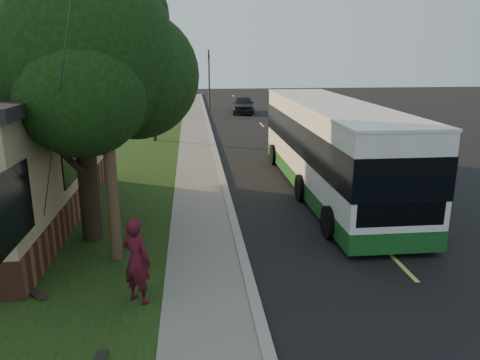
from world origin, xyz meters
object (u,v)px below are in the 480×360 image
object	(u,v)px
distant_car	(243,104)
leafy_tree	(80,57)
fire_hydrant	(140,260)
skateboard_spare	(36,294)
bare_tree_far	(170,92)
transit_bus	(330,145)
skateboarder	(137,260)
traffic_signal	(209,76)
utility_pole	(104,81)
bare_tree_near	(153,106)

from	to	relation	value
distant_car	leafy_tree	bearing A→B (deg)	-98.85
fire_hydrant	skateboard_spare	world-z (taller)	fire_hydrant
bare_tree_far	transit_bus	size ratio (longest dim) A/B	0.31
bare_tree_far	skateboarder	xyz separation A→B (m)	(0.50, -31.28, -0.98)
fire_hydrant	skateboarder	size ratio (longest dim) A/B	0.39
transit_bus	distant_car	bearing A→B (deg)	91.48
fire_hydrant	traffic_signal	world-z (taller)	traffic_signal
traffic_signal	skateboard_spare	xyz separation A→B (m)	(-5.30, -34.83, -3.04)
fire_hydrant	leafy_tree	bearing A→B (deg)	120.67
utility_pole	distant_car	xyz separation A→B (m)	(6.69, 30.15, -3.85)
transit_bus	distant_car	xyz separation A→B (m)	(-0.63, 24.54, -1.07)
traffic_signal	transit_bus	bearing A→B (deg)	-82.68
utility_pole	skateboard_spare	bearing A→B (deg)	-129.35
fire_hydrant	bare_tree_near	xyz separation A→B (m)	(-0.90, 18.00, 1.72)
fire_hydrant	skateboard_spare	xyz separation A→B (m)	(-2.20, -0.83, -0.31)
leafy_tree	skateboarder	distance (m)	5.95
leafy_tree	bare_tree_near	world-z (taller)	leafy_tree
transit_bus	skateboard_spare	bearing A→B (deg)	-139.89
traffic_signal	leafy_tree	bearing A→B (deg)	-98.47
traffic_signal	transit_bus	size ratio (longest dim) A/B	0.43
skateboarder	bare_tree_near	bearing A→B (deg)	-51.69
bare_tree_far	distant_car	world-z (taller)	bare_tree_far
skateboarder	utility_pole	bearing A→B (deg)	-35.14
traffic_signal	transit_bus	world-z (taller)	traffic_signal
traffic_signal	skateboarder	xyz separation A→B (m)	(-3.00, -35.28, -2.14)
skateboarder	distant_car	bearing A→B (deg)	-64.95
transit_bus	skateboarder	world-z (taller)	transit_bus
utility_pole	traffic_signal	world-z (taller)	utility_pole
bare_tree_far	distant_car	size ratio (longest dim) A/B	0.88
bare_tree_near	skateboarder	xyz separation A→B (m)	(1.00, -19.28, -1.13)
fire_hydrant	utility_pole	world-z (taller)	utility_pole
distant_car	transit_bus	bearing A→B (deg)	-82.51
bare_tree_near	bare_tree_far	xyz separation A→B (m)	(0.50, 12.00, -0.15)
bare_tree_near	distant_car	bearing A→B (deg)	62.35
utility_pole	leafy_tree	size ratio (longest dim) A/B	1.16
bare_tree_far	leafy_tree	bearing A→B (deg)	-92.45
skateboarder	skateboard_spare	distance (m)	2.51
fire_hydrant	transit_bus	bearing A→B (deg)	44.92
transit_bus	skateboard_spare	distance (m)	11.66
transit_bus	skateboarder	bearing A→B (deg)	-129.61
skateboarder	skateboard_spare	size ratio (longest dim) A/B	3.03
leafy_tree	distant_car	size ratio (longest dim) A/B	1.70
bare_tree_near	skateboard_spare	size ratio (longest dim) A/B	6.83
bare_tree_far	transit_bus	xyz separation A→B (m)	(7.02, -23.40, -0.15)
fire_hydrant	bare_tree_far	size ratio (longest dim) A/B	0.18
skateboard_spare	distant_car	size ratio (longest dim) A/B	0.14
distant_car	utility_pole	bearing A→B (deg)	-96.51
utility_pole	skateboard_spare	world-z (taller)	utility_pole
fire_hydrant	leafy_tree	world-z (taller)	leafy_tree
bare_tree_far	skateboarder	distance (m)	31.30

